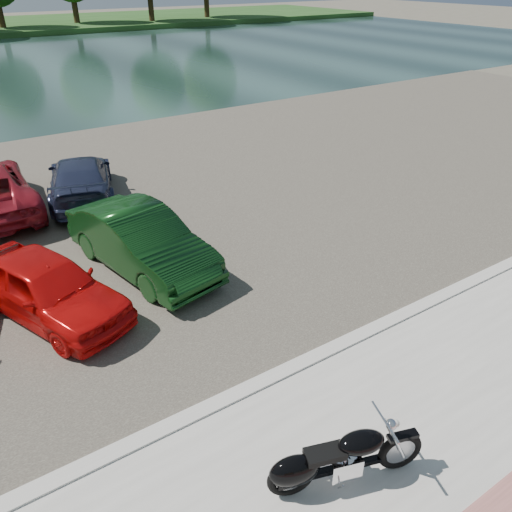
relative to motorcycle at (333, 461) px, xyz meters
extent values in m
plane|color=#595447|center=(1.11, 0.18, -0.56)|extent=(200.00, 200.00, 0.00)
cube|color=#B0ADA6|center=(1.11, -0.82, -0.51)|extent=(60.00, 6.00, 0.10)
cube|color=#B0ADA6|center=(1.11, 2.18, -0.49)|extent=(60.00, 0.30, 0.14)
cube|color=#403A33|center=(1.11, 11.18, -0.54)|extent=(60.00, 18.00, 0.04)
cylinder|color=#342512|center=(16.11, 67.58, 2.51)|extent=(0.70, 0.70, 4.95)
torus|color=black|center=(0.99, -0.33, -0.12)|extent=(0.68, 0.33, 0.68)
torus|color=black|center=(-0.58, 0.18, -0.12)|extent=(0.68, 0.33, 0.68)
cylinder|color=#B2B2B7|center=(0.99, -0.33, -0.12)|extent=(0.46, 0.20, 0.46)
cylinder|color=#B2B2B7|center=(-0.58, 0.18, -0.12)|extent=(0.46, 0.20, 0.46)
cylinder|color=silver|center=(0.83, -0.38, 0.18)|extent=(0.32, 0.15, 0.63)
cylinder|color=silver|center=(0.89, -0.19, 0.18)|extent=(0.32, 0.15, 0.63)
cylinder|color=silver|center=(0.68, -0.23, 0.57)|extent=(0.27, 0.72, 0.04)
sphere|color=silver|center=(0.77, -0.26, 0.49)|extent=(0.20, 0.20, 0.16)
sphere|color=silver|center=(0.84, -0.28, 0.49)|extent=(0.14, 0.14, 0.11)
cube|color=black|center=(0.99, -0.33, 0.19)|extent=(0.47, 0.27, 0.06)
cube|color=black|center=(0.21, -0.07, -0.18)|extent=(1.17, 0.47, 0.08)
cube|color=silver|center=(0.16, -0.06, -0.11)|extent=(0.53, 0.44, 0.34)
cylinder|color=silver|center=(0.25, -0.09, 0.09)|extent=(0.29, 0.25, 0.27)
cylinder|color=silver|center=(0.06, -0.03, 0.09)|extent=(0.29, 0.25, 0.27)
ellipsoid|color=black|center=(0.38, -0.13, 0.26)|extent=(0.76, 0.56, 0.32)
cube|color=black|center=(-0.13, 0.04, 0.20)|extent=(0.61, 0.44, 0.10)
ellipsoid|color=black|center=(-0.53, 0.17, 0.00)|extent=(0.80, 0.55, 0.50)
cube|color=black|center=(-0.58, 0.18, -0.07)|extent=(0.44, 0.30, 0.30)
cylinder|color=silver|center=(-0.08, 0.19, -0.24)|extent=(1.07, 0.43, 0.09)
cylinder|color=silver|center=(-0.08, 0.19, -0.16)|extent=(1.07, 0.43, 0.09)
cylinder|color=#B2B2B7|center=(0.01, -0.20, -0.33)|extent=(0.07, 0.14, 0.22)
imported|color=red|center=(-2.23, 6.37, 0.16)|extent=(2.99, 4.34, 1.37)
imported|color=#0F3813|center=(0.13, 7.10, 0.23)|extent=(2.45, 4.76, 1.50)
imported|color=#272E4C|center=(0.19, 12.24, 0.15)|extent=(3.10, 4.98, 1.35)
camera|label=1|loc=(-3.38, -3.21, 5.87)|focal=35.00mm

